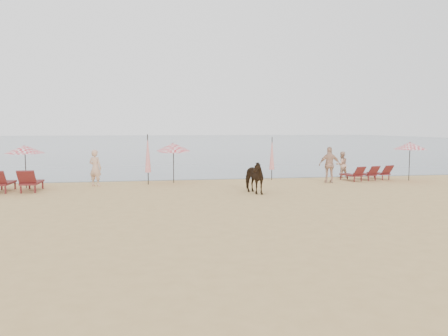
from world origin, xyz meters
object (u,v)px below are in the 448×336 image
object	(u,v)px
lounger_cluster_right	(367,173)
umbrella_open_right	(410,146)
lounger_cluster_left	(16,181)
umbrella_closed_left	(148,154)
umbrella_open_left_b	(173,147)
cow	(252,177)
beachgoer_right_a	(342,165)
beachgoer_right_b	(330,165)
umbrella_open_left_a	(25,149)
beachgoer_left	(95,168)
umbrella_closed_right	(272,154)

from	to	relation	value
lounger_cluster_right	umbrella_open_right	distance (m)	2.62
lounger_cluster_left	umbrella_closed_left	world-z (taller)	umbrella_closed_left
umbrella_open_left_b	umbrella_open_right	distance (m)	12.54
umbrella_open_left_b	cow	xyz separation A→B (m)	(3.16, -4.14, -1.14)
umbrella_open_left_b	beachgoer_right_a	size ratio (longest dim) A/B	1.44
lounger_cluster_left	beachgoer_right_a	xyz separation A→B (m)	(16.59, 2.88, 0.26)
cow	beachgoer_right_b	world-z (taller)	beachgoer_right_b
lounger_cluster_right	cow	world-z (taller)	cow
umbrella_open_left_a	beachgoer_right_a	size ratio (longest dim) A/B	1.37
umbrella_open_right	umbrella_open_left_b	bearing A→B (deg)	159.24
lounger_cluster_left	cow	xyz separation A→B (m)	(10.19, -2.06, 0.23)
umbrella_closed_left	beachgoer_left	size ratio (longest dim) A/B	1.42
umbrella_open_left_a	beachgoer_right_a	bearing A→B (deg)	12.02
lounger_cluster_right	umbrella_closed_right	xyz separation A→B (m)	(-5.08, 1.00, 1.05)
cow	beachgoer_right_a	xyz separation A→B (m)	(6.40, 4.94, 0.03)
beachgoer_right_b	lounger_cluster_right	bearing A→B (deg)	-152.91
umbrella_closed_right	beachgoer_right_a	xyz separation A→B (m)	(4.22, 0.40, -0.69)
umbrella_closed_right	umbrella_open_left_b	bearing A→B (deg)	-175.64
umbrella_open_left_b	umbrella_closed_left	bearing A→B (deg)	-170.52
umbrella_open_right	umbrella_open_left_a	bearing A→B (deg)	163.44
umbrella_closed_left	beachgoer_right_a	xyz separation A→B (m)	(10.85, 1.22, -0.80)
lounger_cluster_left	umbrella_open_right	distance (m)	19.59
umbrella_closed_left	beachgoer_right_a	bearing A→B (deg)	6.41
umbrella_open_left_b	umbrella_closed_left	size ratio (longest dim) A/B	0.85
umbrella_open_right	beachgoer_left	distance (m)	16.34
umbrella_open_left_b	umbrella_closed_right	bearing A→B (deg)	-3.97
umbrella_open_left_a	umbrella_closed_left	xyz separation A→B (m)	(5.66, 0.35, -0.28)
lounger_cluster_right	umbrella_open_left_b	bearing A→B (deg)	162.14
lounger_cluster_right	umbrella_open_right	bearing A→B (deg)	-30.85
umbrella_closed_left	cow	world-z (taller)	umbrella_closed_left
lounger_cluster_left	umbrella_open_left_b	size ratio (longest dim) A/B	0.90
cow	umbrella_open_left_b	bearing A→B (deg)	111.75
beachgoer_right_a	umbrella_open_left_b	bearing A→B (deg)	-2.53
beachgoer_left	beachgoer_right_a	distance (m)	13.45
umbrella_open_left_a	lounger_cluster_right	bearing A→B (deg)	7.17
beachgoer_left	umbrella_open_left_a	bearing A→B (deg)	31.51
beachgoer_left	cow	bearing A→B (deg)	-179.20
umbrella_open_left_b	lounger_cluster_right	bearing A→B (deg)	-11.57
lounger_cluster_left	umbrella_open_left_b	world-z (taller)	umbrella_open_left_b
lounger_cluster_right	umbrella_open_left_a	size ratio (longest dim) A/B	1.38
lounger_cluster_left	cow	distance (m)	10.40
umbrella_closed_right	umbrella_closed_left	bearing A→B (deg)	-172.93
lounger_cluster_right	umbrella_closed_right	bearing A→B (deg)	154.28
lounger_cluster_left	lounger_cluster_right	xyz separation A→B (m)	(17.45, 1.49, -0.10)
umbrella_closed_right	cow	xyz separation A→B (m)	(-2.18, -4.54, -0.72)
beachgoer_left	beachgoer_right_a	bearing A→B (deg)	-146.25
beachgoer_left	beachgoer_right_b	bearing A→B (deg)	-155.54
umbrella_closed_left	beachgoer_right_b	distance (m)	9.29
umbrella_open_left_b	umbrella_closed_right	distance (m)	5.37
umbrella_open_left_b	umbrella_open_right	bearing A→B (deg)	-13.78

